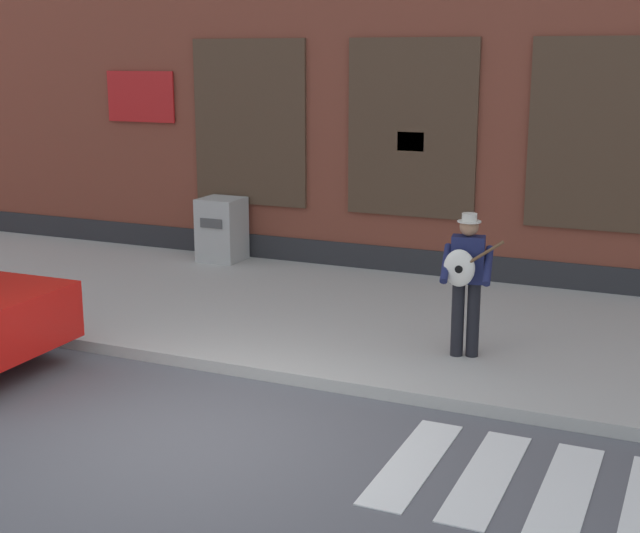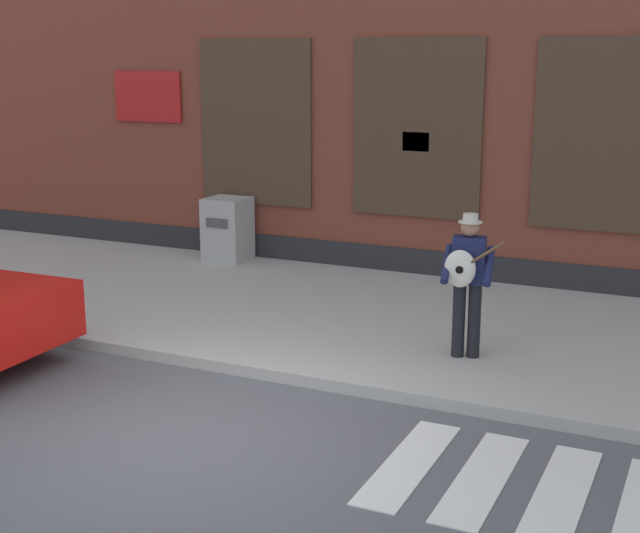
{
  "view_description": "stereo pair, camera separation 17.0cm",
  "coord_description": "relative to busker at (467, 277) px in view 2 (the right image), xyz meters",
  "views": [
    {
      "loc": [
        4.44,
        -6.88,
        3.64
      ],
      "look_at": [
        0.53,
        1.91,
        1.34
      ],
      "focal_mm": 50.0,
      "sensor_mm": 36.0,
      "label": 1
    },
    {
      "loc": [
        4.59,
        -6.81,
        3.64
      ],
      "look_at": [
        0.53,
        1.91,
        1.34
      ],
      "focal_mm": 50.0,
      "sensor_mm": 36.0,
      "label": 2
    }
  ],
  "objects": [
    {
      "name": "ground_plane",
      "position": [
        -1.91,
        -2.98,
        -1.13
      ],
      "size": [
        160.0,
        160.0,
        0.0
      ],
      "primitive_type": "plane",
      "color": "#56565B"
    },
    {
      "name": "sidewalk",
      "position": [
        -1.91,
        1.17,
        -1.05
      ],
      "size": [
        28.0,
        5.06,
        0.14
      ],
      "color": "#ADAAA3",
      "rests_on": "ground"
    },
    {
      "name": "building_backdrop",
      "position": [
        -1.91,
        5.69,
        3.34
      ],
      "size": [
        28.0,
        4.06,
        8.95
      ],
      "color": "brown",
      "rests_on": "ground"
    },
    {
      "name": "busker",
      "position": [
        0.0,
        0.0,
        0.0
      ],
      "size": [
        0.75,
        0.6,
        1.72
      ],
      "color": "black",
      "rests_on": "sidewalk"
    },
    {
      "name": "utility_box",
      "position": [
        -5.16,
        3.25,
        -0.44
      ],
      "size": [
        0.7,
        0.7,
        1.09
      ],
      "color": "#ADADA8",
      "rests_on": "sidewalk"
    }
  ]
}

